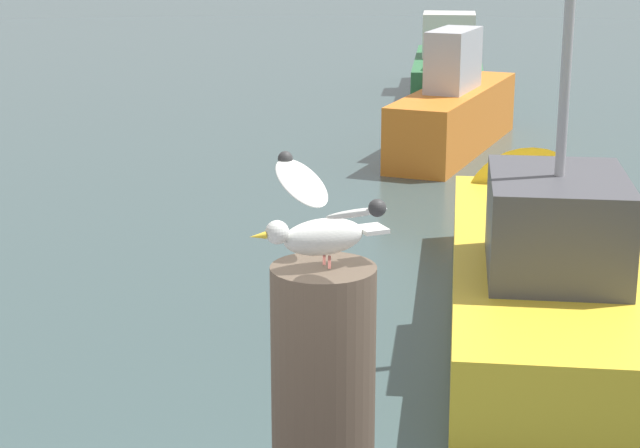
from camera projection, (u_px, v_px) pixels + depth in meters
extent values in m
cylinder|color=#382D23|center=(323.00, 422.00, 3.05)|extent=(0.29, 0.29, 0.92)
cylinder|color=#C66A60|center=(324.00, 258.00, 2.94)|extent=(0.01, 0.01, 0.04)
cylinder|color=#C66A60|center=(330.00, 262.00, 2.91)|extent=(0.01, 0.01, 0.04)
ellipsoid|color=silver|center=(323.00, 237.00, 2.91)|extent=(0.25, 0.17, 0.10)
sphere|color=silver|center=(277.00, 232.00, 2.85)|extent=(0.06, 0.06, 0.06)
cone|color=yellow|center=(258.00, 236.00, 2.83)|extent=(0.05, 0.03, 0.02)
cube|color=silver|center=(372.00, 229.00, 2.96)|extent=(0.09, 0.10, 0.01)
ellipsoid|color=silver|center=(301.00, 182.00, 3.04)|extent=(0.21, 0.29, 0.10)
sphere|color=#343434|center=(285.00, 159.00, 3.14)|extent=(0.04, 0.04, 0.04)
ellipsoid|color=silver|center=(356.00, 213.00, 2.72)|extent=(0.21, 0.29, 0.10)
sphere|color=#343434|center=(377.00, 208.00, 2.60)|extent=(0.04, 0.04, 0.04)
cube|color=yellow|center=(545.00, 286.00, 9.32)|extent=(2.39, 5.36, 0.69)
cone|color=yellow|center=(526.00, 197.00, 12.16)|extent=(1.63, 1.63, 1.42)
cube|color=#47474C|center=(556.00, 224.00, 8.51)|extent=(1.27, 1.60, 0.78)
cylinder|color=#A5A5A8|center=(569.00, 18.00, 8.07)|extent=(0.08, 0.08, 2.41)
cube|color=orange|center=(454.00, 120.00, 16.30)|extent=(2.51, 4.09, 0.94)
cone|color=orange|center=(490.00, 95.00, 18.30)|extent=(1.09, 1.09, 0.82)
cube|color=#B2B2B7|center=(453.00, 60.00, 15.91)|extent=(1.02, 1.37, 0.89)
cube|color=#2D6B3D|center=(448.00, 76.00, 21.69)|extent=(1.98, 4.58, 0.71)
cone|color=#2D6B3D|center=(447.00, 93.00, 19.25)|extent=(1.34, 1.34, 1.18)
cube|color=silver|center=(449.00, 34.00, 21.76)|extent=(1.18, 1.19, 0.86)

